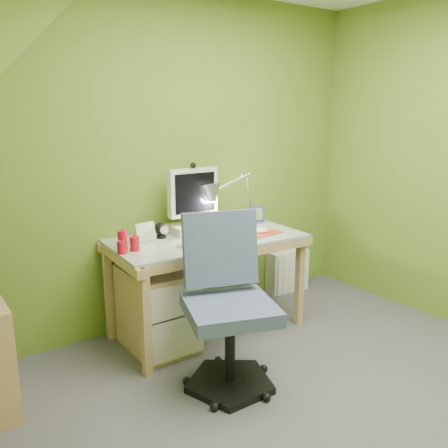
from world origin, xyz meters
TOP-DOWN VIEW (x-y plane):
  - floor at (0.00, 0.00)m, footprint 3.20×3.20m
  - wall_back at (0.00, 1.60)m, footprint 3.20×0.01m
  - slope_ceiling at (-1.00, 0.00)m, footprint 1.10×3.20m
  - desk at (0.02, 1.23)m, footprint 1.36×0.73m
  - monitor at (0.02, 1.41)m, footprint 0.37×0.22m
  - speaker_left at (-0.25, 1.39)m, footprint 0.10×0.10m
  - speaker_right at (0.29, 1.39)m, footprint 0.11×0.11m
  - keyboard at (-0.06, 1.09)m, footprint 0.41×0.15m
  - mousepad at (0.40, 1.09)m, footprint 0.28×0.21m
  - mouse at (0.40, 1.09)m, footprint 0.12×0.09m
  - amber_tumbler at (0.20, 1.15)m, footprint 0.07×0.07m
  - candle_cluster at (-0.58, 1.24)m, footprint 0.19×0.17m
  - photo_frame_red at (0.44, 1.35)m, footprint 0.14×0.08m
  - photo_frame_blue at (0.58, 1.39)m, footprint 0.14×0.04m
  - photo_frame_green at (-0.38, 1.37)m, footprint 0.15×0.05m
  - desk_lamp at (0.47, 1.41)m, footprint 0.54×0.24m
  - task_chair at (-0.26, 0.56)m, footprint 0.70×0.70m
  - radiator at (1.03, 1.50)m, footprint 0.38×0.18m

SIDE VIEW (x-z plane):
  - floor at x=0.00m, z-range -0.01..0.00m
  - radiator at x=1.03m, z-range 0.00..0.37m
  - desk at x=0.02m, z-range 0.00..0.71m
  - task_chair at x=-0.26m, z-range 0.00..1.00m
  - mousepad at x=0.40m, z-range 0.71..0.72m
  - keyboard at x=-0.06m, z-range 0.71..0.73m
  - mouse at x=0.40m, z-range 0.71..0.75m
  - amber_tumbler at x=0.20m, z-range 0.71..0.79m
  - speaker_left at x=-0.25m, z-range 0.71..0.82m
  - speaker_right at x=0.29m, z-range 0.71..0.83m
  - photo_frame_blue at x=0.58m, z-range 0.71..0.83m
  - candle_cluster at x=-0.58m, z-range 0.71..0.83m
  - photo_frame_red at x=0.44m, z-range 0.71..0.84m
  - photo_frame_green at x=-0.38m, z-range 0.71..0.84m
  - monitor at x=0.02m, z-range 0.71..1.22m
  - desk_lamp at x=0.47m, z-range 0.71..1.28m
  - wall_back at x=0.00m, z-range 0.00..2.40m
  - slope_ceiling at x=-1.00m, z-range 1.30..2.40m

